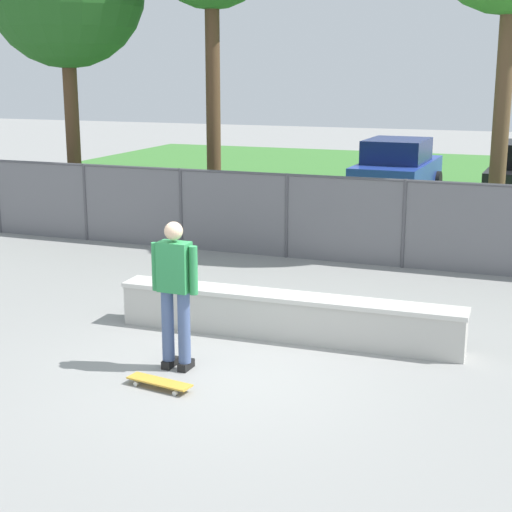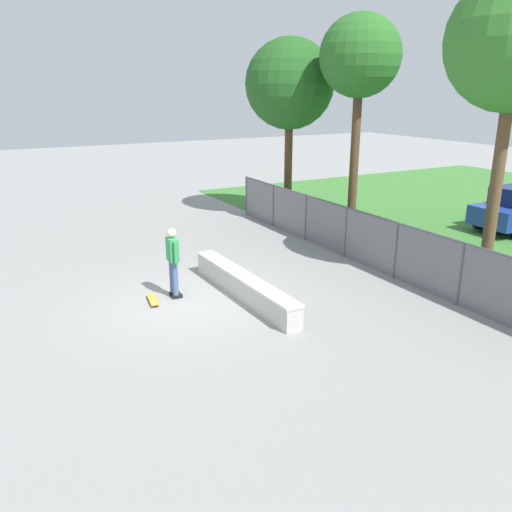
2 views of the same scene
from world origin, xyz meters
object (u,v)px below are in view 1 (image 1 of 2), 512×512
skateboard (159,382)px  skateboarder (175,289)px  car_blue (397,168)px  concrete_ledge (287,316)px

skateboard → skateboarder: bearing=97.4°
skateboarder → skateboard: skateboarder is taller
skateboarder → skateboard: bearing=-82.6°
skateboarder → car_blue: size_ratio=0.43×
skateboarder → car_blue: bearing=89.9°
car_blue → skateboarder: bearing=-90.1°
concrete_ledge → skateboarder: (-0.89, -1.54, 0.70)m
skateboarder → concrete_ledge: bearing=60.1°
concrete_ledge → car_blue: (-0.86, 12.36, 0.53)m
skateboarder → skateboard: size_ratio=2.22×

